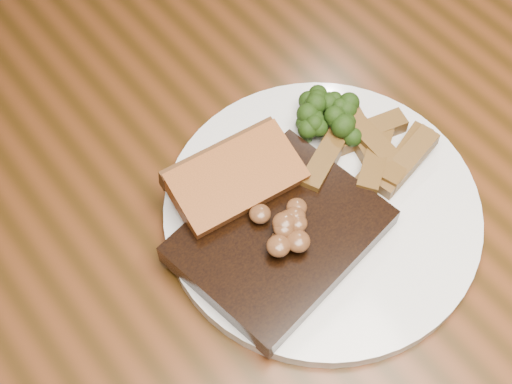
# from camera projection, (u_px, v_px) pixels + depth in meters

# --- Properties ---
(dining_table) EXTENTS (1.60, 0.90, 0.75)m
(dining_table) POSITION_uv_depth(u_px,v_px,m) (265.00, 253.00, 0.78)
(dining_table) COLOR #4B240F
(dining_table) RESTS_ON ground
(plate) EXTENTS (0.31, 0.31, 0.01)m
(plate) POSITION_uv_depth(u_px,v_px,m) (322.00, 212.00, 0.69)
(plate) COLOR silver
(plate) RESTS_ON dining_table
(steak) EXTENTS (0.20, 0.16, 0.03)m
(steak) POSITION_uv_depth(u_px,v_px,m) (280.00, 236.00, 0.65)
(steak) COLOR black
(steak) RESTS_ON plate
(steak_bone) EXTENTS (0.15, 0.04, 0.02)m
(steak_bone) POSITION_uv_depth(u_px,v_px,m) (323.00, 287.00, 0.63)
(steak_bone) COLOR beige
(steak_bone) RESTS_ON plate
(mushroom_pile) EXTENTS (0.06, 0.06, 0.03)m
(mushroom_pile) POSITION_uv_depth(u_px,v_px,m) (288.00, 220.00, 0.63)
(mushroom_pile) COLOR brown
(mushroom_pile) RESTS_ON steak
(garlic_bread) EXTENTS (0.13, 0.08, 0.03)m
(garlic_bread) POSITION_uv_depth(u_px,v_px,m) (237.00, 191.00, 0.68)
(garlic_bread) COLOR #994A1B
(garlic_bread) RESTS_ON plate
(potato_wedges) EXTENTS (0.11, 0.11, 0.02)m
(potato_wedges) POSITION_uv_depth(u_px,v_px,m) (359.00, 166.00, 0.69)
(potato_wedges) COLOR brown
(potato_wedges) RESTS_ON plate
(broccoli_cluster) EXTENTS (0.06, 0.06, 0.04)m
(broccoli_cluster) POSITION_uv_depth(u_px,v_px,m) (335.00, 120.00, 0.71)
(broccoli_cluster) COLOR black
(broccoli_cluster) RESTS_ON plate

